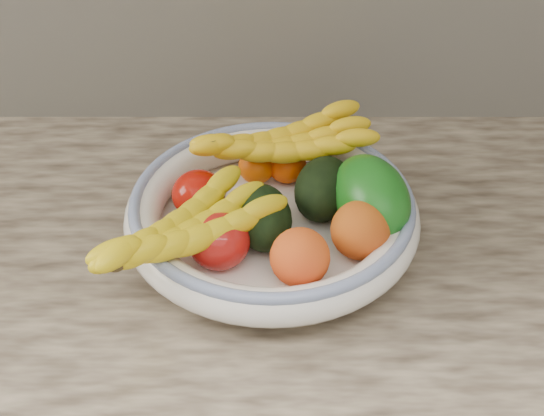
% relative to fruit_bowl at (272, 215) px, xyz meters
% --- Properties ---
extents(fruit_bowl, '(0.39, 0.39, 0.08)m').
position_rel_fruit_bowl_xyz_m(fruit_bowl, '(0.00, 0.00, 0.00)').
color(fruit_bowl, white).
rests_on(fruit_bowl, kitchen_counter).
extents(clementine_back_left, '(0.06, 0.06, 0.05)m').
position_rel_fruit_bowl_xyz_m(clementine_back_left, '(-0.02, 0.10, 0.01)').
color(clementine_back_left, '#F86305').
rests_on(clementine_back_left, fruit_bowl).
extents(clementine_back_right, '(0.07, 0.07, 0.05)m').
position_rel_fruit_bowl_xyz_m(clementine_back_right, '(0.02, 0.11, 0.01)').
color(clementine_back_right, '#FF5405').
rests_on(clementine_back_right, fruit_bowl).
extents(tomato_left, '(0.09, 0.09, 0.07)m').
position_rel_fruit_bowl_xyz_m(tomato_left, '(-0.10, 0.03, 0.01)').
color(tomato_left, '#A40E04').
rests_on(tomato_left, fruit_bowl).
extents(tomato_near_left, '(0.09, 0.09, 0.07)m').
position_rel_fruit_bowl_xyz_m(tomato_near_left, '(-0.07, -0.07, 0.01)').
color(tomato_near_left, '#B31612').
rests_on(tomato_near_left, fruit_bowl).
extents(avocado_center, '(0.09, 0.12, 0.07)m').
position_rel_fruit_bowl_xyz_m(avocado_center, '(-0.01, -0.02, 0.02)').
color(avocado_center, black).
rests_on(avocado_center, fruit_bowl).
extents(avocado_right, '(0.10, 0.13, 0.08)m').
position_rel_fruit_bowl_xyz_m(avocado_right, '(0.07, 0.04, 0.02)').
color(avocado_right, black).
rests_on(avocado_right, fruit_bowl).
extents(green_mango, '(0.16, 0.17, 0.12)m').
position_rel_fruit_bowl_xyz_m(green_mango, '(0.13, 0.00, 0.03)').
color(green_mango, '#115910').
rests_on(green_mango, fruit_bowl).
extents(peach_front, '(0.08, 0.08, 0.07)m').
position_rel_fruit_bowl_xyz_m(peach_front, '(0.03, -0.10, 0.02)').
color(peach_front, orange).
rests_on(peach_front, fruit_bowl).
extents(peach_right, '(0.10, 0.10, 0.08)m').
position_rel_fruit_bowl_xyz_m(peach_right, '(0.11, -0.05, 0.02)').
color(peach_right, orange).
rests_on(peach_right, fruit_bowl).
extents(banana_bunch_back, '(0.29, 0.17, 0.08)m').
position_rel_fruit_bowl_xyz_m(banana_bunch_back, '(0.01, 0.10, 0.04)').
color(banana_bunch_back, yellow).
rests_on(banana_bunch_back, fruit_bowl).
extents(banana_bunch_front, '(0.28, 0.27, 0.08)m').
position_rel_fruit_bowl_xyz_m(banana_bunch_front, '(-0.11, -0.08, 0.03)').
color(banana_bunch_front, yellow).
rests_on(banana_bunch_front, fruit_bowl).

